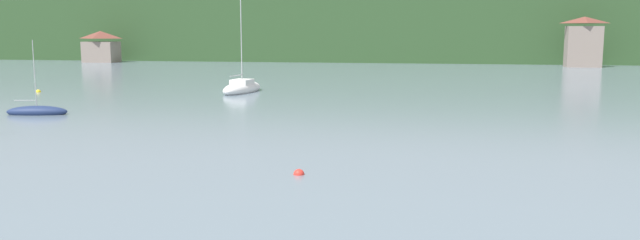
% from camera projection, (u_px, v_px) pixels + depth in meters
% --- Properties ---
extents(wooded_hillside, '(352.00, 48.28, 23.44)m').
position_uv_depth(wooded_hillside, '(475.00, 34.00, 136.01)').
color(wooded_hillside, '#2D4C28').
rests_on(wooded_hillside, ground_plane).
extents(shore_building_west, '(6.34, 4.22, 5.89)m').
position_uv_depth(shore_building_west, '(101.00, 47.00, 116.75)').
color(shore_building_west, gray).
rests_on(shore_building_west, ground_plane).
extents(shore_building_westcentral, '(5.69, 3.24, 8.19)m').
position_uv_depth(shore_building_westcentral, '(583.00, 43.00, 100.64)').
color(shore_building_westcentral, gray).
rests_on(shore_building_westcentral, ground_plane).
extents(sailboat_far_1, '(3.07, 7.28, 9.25)m').
position_uv_depth(sailboat_far_1, '(242.00, 88.00, 59.16)').
color(sailboat_far_1, white).
rests_on(sailboat_far_1, ground_plane).
extents(sailboat_far_7, '(4.37, 2.08, 5.43)m').
position_uv_depth(sailboat_far_7, '(37.00, 112.00, 43.19)').
color(sailboat_far_7, navy).
rests_on(sailboat_far_7, ground_plane).
extents(mooring_buoy_mid, '(0.51, 0.51, 0.51)m').
position_uv_depth(mooring_buoy_mid, '(38.00, 92.00, 59.21)').
color(mooring_buoy_mid, yellow).
rests_on(mooring_buoy_mid, ground_plane).
extents(mooring_buoy_far, '(0.45, 0.45, 0.45)m').
position_uv_depth(mooring_buoy_far, '(299.00, 174.00, 25.07)').
color(mooring_buoy_far, red).
rests_on(mooring_buoy_far, ground_plane).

